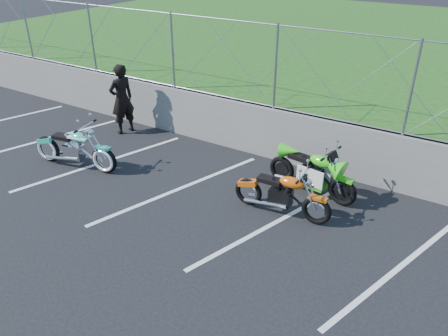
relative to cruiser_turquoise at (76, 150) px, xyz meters
The scene contains 9 objects.
ground 2.83m from the cruiser_turquoise, 10.63° to the right, with size 90.00×90.00×0.00m, color black.
retaining_wall 4.06m from the cruiser_turquoise, 47.46° to the left, with size 30.00×0.22×1.30m, color #60605C.
grass_field 13.27m from the cruiser_turquoise, 78.09° to the left, with size 30.00×20.00×1.30m, color #1C4813.
chain_link_fence 4.45m from the cruiser_turquoise, 47.46° to the left, with size 28.00×0.03×2.00m.
parking_lines 4.00m from the cruiser_turquoise, ahead, with size 18.29×4.31×0.01m.
cruiser_turquoise is the anchor object (origin of this frame).
naked_orange 5.15m from the cruiser_turquoise, ahead, with size 2.06×0.70×1.03m.
sportbike_green 5.60m from the cruiser_turquoise, 19.31° to the left, with size 2.12×0.75×1.10m.
person_standing 2.31m from the cruiser_turquoise, 103.18° to the left, with size 0.72×0.47×1.96m, color black.
Camera 1 is at (5.26, -5.59, 5.03)m, focal length 35.00 mm.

